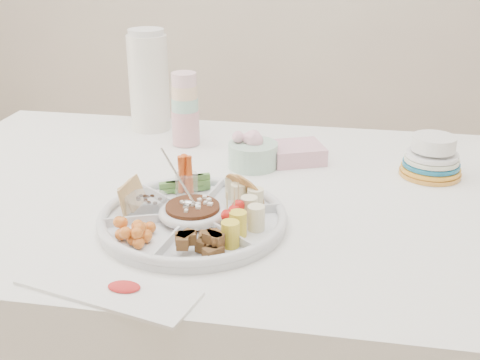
% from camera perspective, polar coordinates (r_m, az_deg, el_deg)
% --- Properties ---
extents(dining_table, '(1.52, 1.02, 0.76)m').
position_cam_1_polar(dining_table, '(1.61, -2.71, -13.16)').
color(dining_table, white).
rests_on(dining_table, floor).
extents(party_tray, '(0.49, 0.49, 0.04)m').
position_cam_1_polar(party_tray, '(1.23, -4.49, -3.39)').
color(party_tray, silver).
rests_on(party_tray, dining_table).
extents(bean_dip, '(0.14, 0.14, 0.04)m').
position_cam_1_polar(bean_dip, '(1.23, -4.50, -3.08)').
color(bean_dip, brown).
rests_on(bean_dip, party_tray).
extents(tortillas, '(0.13, 0.13, 0.06)m').
position_cam_1_polar(tortillas, '(1.30, 0.05, -0.86)').
color(tortillas, '#A17E48').
rests_on(tortillas, party_tray).
extents(carrot_cucumber, '(0.13, 0.13, 0.09)m').
position_cam_1_polar(carrot_cucumber, '(1.33, -5.25, 0.65)').
color(carrot_cucumber, '#DC551A').
rests_on(carrot_cucumber, party_tray).
extents(pita_raisins, '(0.16, 0.16, 0.07)m').
position_cam_1_polar(pita_raisins, '(1.28, -9.91, -1.66)').
color(pita_raisins, tan).
rests_on(pita_raisins, party_tray).
extents(cherries, '(0.13, 0.13, 0.04)m').
position_cam_1_polar(cherries, '(1.16, -9.63, -4.65)').
color(cherries, '#C8630F').
rests_on(cherries, party_tray).
extents(granola_chunks, '(0.13, 0.13, 0.04)m').
position_cam_1_polar(granola_chunks, '(1.11, -3.66, -5.71)').
color(granola_chunks, brown).
rests_on(granola_chunks, party_tray).
extents(banana_tomato, '(0.14, 0.14, 0.09)m').
position_cam_1_polar(banana_tomato, '(1.18, 1.31, -2.71)').
color(banana_tomato, '#EDDC75').
rests_on(banana_tomato, party_tray).
extents(cup_stack, '(0.10, 0.10, 0.21)m').
position_cam_1_polar(cup_stack, '(1.67, -5.24, 6.84)').
color(cup_stack, white).
rests_on(cup_stack, dining_table).
extents(thermos, '(0.14, 0.14, 0.30)m').
position_cam_1_polar(thermos, '(1.81, -8.65, 9.42)').
color(thermos, white).
rests_on(thermos, dining_table).
extents(flower_bowl, '(0.15, 0.15, 0.09)m').
position_cam_1_polar(flower_bowl, '(1.52, 1.25, 2.93)').
color(flower_bowl, silver).
rests_on(flower_bowl, dining_table).
extents(napkin_stack, '(0.17, 0.16, 0.04)m').
position_cam_1_polar(napkin_stack, '(1.57, 5.37, 2.58)').
color(napkin_stack, '#E1A5B6').
rests_on(napkin_stack, dining_table).
extents(plate_stack, '(0.19, 0.19, 0.10)m').
position_cam_1_polar(plate_stack, '(1.54, 17.74, 2.08)').
color(plate_stack, gold).
rests_on(plate_stack, dining_table).
extents(placemat, '(0.33, 0.18, 0.01)m').
position_cam_1_polar(placemat, '(1.06, -12.45, -9.98)').
color(placemat, white).
rests_on(placemat, dining_table).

